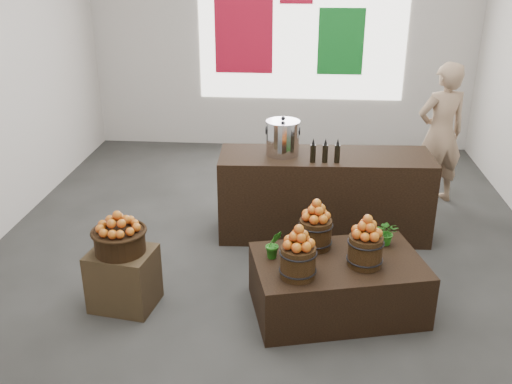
# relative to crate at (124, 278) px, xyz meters

# --- Properties ---
(ground) EXTENTS (7.00, 7.00, 0.00)m
(ground) POSITION_rel_crate_xyz_m (1.21, 1.26, -0.28)
(ground) COLOR #363633
(ground) RESTS_ON ground
(back_wall) EXTENTS (6.00, 0.04, 4.00)m
(back_wall) POSITION_rel_crate_xyz_m (1.21, 4.76, 1.72)
(back_wall) COLOR beige
(back_wall) RESTS_ON ground
(back_opening) EXTENTS (3.20, 0.02, 2.40)m
(back_opening) POSITION_rel_crate_xyz_m (1.51, 4.74, 1.72)
(back_opening) COLOR white
(back_opening) RESTS_ON back_wall
(deco_red_left) EXTENTS (0.90, 0.04, 1.40)m
(deco_red_left) POSITION_rel_crate_xyz_m (0.61, 4.73, 1.62)
(deco_red_left) COLOR #B50D28
(deco_red_left) RESTS_ON back_wall
(deco_green_right) EXTENTS (0.70, 0.04, 1.00)m
(deco_green_right) POSITION_rel_crate_xyz_m (2.11, 4.73, 1.42)
(deco_green_right) COLOR #117222
(deco_green_right) RESTS_ON back_wall
(crate) EXTENTS (0.62, 0.53, 0.55)m
(crate) POSITION_rel_crate_xyz_m (0.00, 0.00, 0.00)
(crate) COLOR #483821
(crate) RESTS_ON ground
(wicker_basket) EXTENTS (0.44, 0.44, 0.20)m
(wicker_basket) POSITION_rel_crate_xyz_m (0.00, 0.00, 0.38)
(wicker_basket) COLOR black
(wicker_basket) RESTS_ON crate
(apples_in_basket) EXTENTS (0.34, 0.34, 0.18)m
(apples_in_basket) POSITION_rel_crate_xyz_m (0.00, 0.00, 0.57)
(apples_in_basket) COLOR #AE0513
(apples_in_basket) RESTS_ON wicker_basket
(display_table) EXTENTS (1.63, 1.22, 0.51)m
(display_table) POSITION_rel_crate_xyz_m (1.91, 0.09, -0.02)
(display_table) COLOR black
(display_table) RESTS_ON ground
(apple_bucket_front_left) EXTENTS (0.29, 0.29, 0.27)m
(apple_bucket_front_left) POSITION_rel_crate_xyz_m (1.56, -0.20, 0.36)
(apple_bucket_front_left) COLOR #34200E
(apple_bucket_front_left) RESTS_ON display_table
(apples_in_bucket_front_left) EXTENTS (0.22, 0.22, 0.20)m
(apples_in_bucket_front_left) POSITION_rel_crate_xyz_m (1.56, -0.20, 0.60)
(apples_in_bucket_front_left) COLOR #AE0513
(apples_in_bucket_front_left) RESTS_ON apple_bucket_front_left
(apple_bucket_front_right) EXTENTS (0.29, 0.29, 0.27)m
(apple_bucket_front_right) POSITION_rel_crate_xyz_m (2.13, 0.03, 0.36)
(apple_bucket_front_right) COLOR #34200E
(apple_bucket_front_right) RESTS_ON display_table
(apples_in_bucket_front_right) EXTENTS (0.22, 0.22, 0.20)m
(apples_in_bucket_front_right) POSITION_rel_crate_xyz_m (2.13, 0.03, 0.60)
(apples_in_bucket_front_right) COLOR #AE0513
(apples_in_bucket_front_right) RESTS_ON apple_bucket_front_right
(apple_bucket_rear) EXTENTS (0.29, 0.29, 0.27)m
(apple_bucket_rear) POSITION_rel_crate_xyz_m (1.71, 0.32, 0.36)
(apple_bucket_rear) COLOR #34200E
(apple_bucket_rear) RESTS_ON display_table
(apples_in_bucket_rear) EXTENTS (0.22, 0.22, 0.20)m
(apples_in_bucket_rear) POSITION_rel_crate_xyz_m (1.71, 0.32, 0.60)
(apples_in_bucket_rear) COLOR #AE0513
(apples_in_bucket_rear) RESTS_ON apple_bucket_rear
(herb_garnish_right) EXTENTS (0.26, 0.23, 0.24)m
(herb_garnish_right) POSITION_rel_crate_xyz_m (2.36, 0.42, 0.35)
(herb_garnish_right) COLOR #1E6315
(herb_garnish_right) RESTS_ON display_table
(herb_garnish_left) EXTENTS (0.18, 0.16, 0.26)m
(herb_garnish_left) POSITION_rel_crate_xyz_m (1.34, 0.09, 0.36)
(herb_garnish_left) COLOR #1E6315
(herb_garnish_left) RESTS_ON display_table
(counter) EXTENTS (2.34, 0.84, 0.95)m
(counter) POSITION_rel_crate_xyz_m (1.83, 1.60, 0.20)
(counter) COLOR black
(counter) RESTS_ON ground
(stock_pot_left) EXTENTS (0.36, 0.36, 0.36)m
(stock_pot_left) POSITION_rel_crate_xyz_m (1.35, 1.58, 0.85)
(stock_pot_left) COLOR silver
(stock_pot_left) RESTS_ON counter
(oil_cruets) EXTENTS (0.25, 0.07, 0.26)m
(oil_cruets) POSITION_rel_crate_xyz_m (1.84, 1.37, 0.80)
(oil_cruets) COLOR black
(oil_cruets) RESTS_ON counter
(shopper) EXTENTS (0.76, 0.61, 1.79)m
(shopper) POSITION_rel_crate_xyz_m (3.27, 2.65, 0.62)
(shopper) COLOR #93755A
(shopper) RESTS_ON ground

